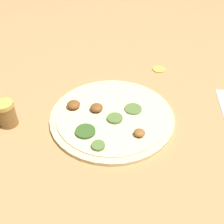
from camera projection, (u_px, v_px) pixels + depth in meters
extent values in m
plane|color=tan|center=(112.00, 118.00, 0.73)|extent=(3.00, 3.00, 0.00)
cylinder|color=beige|center=(112.00, 116.00, 0.73)|extent=(0.34, 0.34, 0.01)
cylinder|color=beige|center=(112.00, 114.00, 0.72)|extent=(0.31, 0.31, 0.00)
cylinder|color=#385B23|center=(85.00, 131.00, 0.66)|extent=(0.05, 0.05, 0.01)
cylinder|color=#567538|center=(115.00, 118.00, 0.70)|extent=(0.04, 0.04, 0.01)
ellipsoid|color=brown|center=(74.00, 105.00, 0.74)|extent=(0.04, 0.04, 0.02)
cylinder|color=#567538|center=(133.00, 109.00, 0.73)|extent=(0.05, 0.05, 0.00)
cylinder|color=#567538|center=(98.00, 146.00, 0.63)|extent=(0.03, 0.03, 0.01)
ellipsoid|color=brown|center=(139.00, 133.00, 0.66)|extent=(0.03, 0.03, 0.01)
ellipsoid|color=brown|center=(97.00, 108.00, 0.73)|extent=(0.04, 0.04, 0.02)
cylinder|color=olive|center=(7.00, 116.00, 0.69)|extent=(0.05, 0.05, 0.06)
cylinder|color=gold|center=(4.00, 105.00, 0.67)|extent=(0.05, 0.05, 0.01)
cylinder|color=gold|center=(159.00, 69.00, 0.92)|extent=(0.05, 0.05, 0.01)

